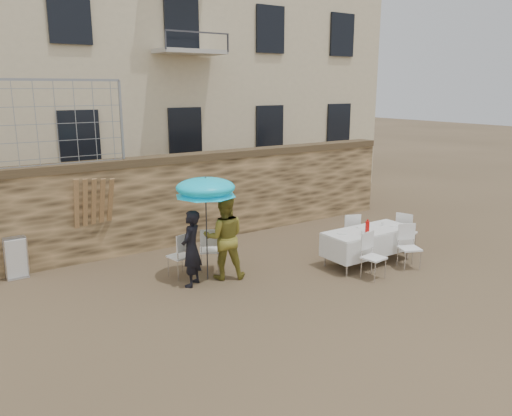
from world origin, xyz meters
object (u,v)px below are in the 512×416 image
banquet_table (368,232)px  soda_bottle (367,227)px  couple_chair_left (180,255)px  table_chair_side (406,232)px  table_chair_front_left (374,256)px  table_chair_back (349,232)px  table_chair_front_right (410,247)px  chair_stack_right (15,256)px  couple_chair_right (210,249)px  man_suit (191,249)px  umbrella (206,191)px  woman_dress (224,237)px

banquet_table → soda_bottle: (-0.20, -0.15, 0.17)m
couple_chair_left → table_chair_side: (5.26, -1.45, 0.00)m
soda_bottle → table_chair_front_left: size_ratio=0.27×
couple_chair_left → table_chair_back: same height
table_chair_front_right → chair_stack_right: table_chair_front_right is taller
couple_chair_right → chair_stack_right: size_ratio=1.04×
soda_bottle → table_chair_back: size_ratio=0.27×
man_suit → banquet_table: man_suit is taller
umbrella → couple_chair_right: (0.30, 0.45, -1.39)m
umbrella → table_chair_front_left: (2.86, -1.85, -1.39)m
banquet_table → couple_chair_right: bearing=153.9°
couple_chair_right → banquet_table: bearing=-179.4°
chair_stack_right → woman_dress: bearing=-33.7°
man_suit → couple_chair_right: man_suit is taller
umbrella → couple_chair_left: umbrella is taller
chair_stack_right → umbrella: bearing=-35.3°
soda_bottle → table_chair_side: bearing=8.9°
umbrella → table_chair_front_left: 3.68m
woman_dress → soda_bottle: size_ratio=6.72×
couple_chair_left → table_chair_front_left: size_ratio=1.00×
table_chair_side → soda_bottle: bearing=80.6°
couple_chair_left → table_chair_front_right: size_ratio=1.00×
soda_bottle → chair_stack_right: bearing=151.4°
couple_chair_right → table_chair_front_left: 3.44m
woman_dress → table_chair_front_right: woman_dress is taller
umbrella → table_chair_front_left: umbrella is taller
couple_chair_left → table_chair_side: same height
table_chair_front_left → chair_stack_right: bearing=138.1°
couple_chair_right → table_chair_front_left: same height
banquet_table → couple_chair_left: bearing=158.1°
couple_chair_left → table_chair_front_right: 4.93m
umbrella → banquet_table: umbrella is taller
couple_chair_right → table_chair_front_left: bearing=164.8°
umbrella → table_chair_front_right: (3.96, -1.85, -1.39)m
man_suit → table_chair_back: bearing=137.0°
umbrella → banquet_table: size_ratio=0.94×
woman_dress → table_chair_front_right: bearing=179.7°
chair_stack_right → table_chair_back: bearing=-20.6°
banquet_table → chair_stack_right: 7.52m
woman_dress → umbrella: (-0.35, 0.10, 0.99)m
couple_chair_left → soda_bottle: bearing=143.4°
table_chair_side → couple_chair_right: bearing=54.1°
table_chair_front_right → table_chair_side: same height
woman_dress → table_chair_front_left: bearing=170.7°
table_chair_front_left → woman_dress: bearing=137.4°
table_chair_front_left → couple_chair_left: bearing=137.1°
couple_chair_left → soda_bottle: 4.06m
table_chair_front_left → chair_stack_right: 7.37m
soda_bottle → table_chair_front_right: size_ratio=0.27×
table_chair_front_left → table_chair_front_right: (1.10, 0.00, 0.00)m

